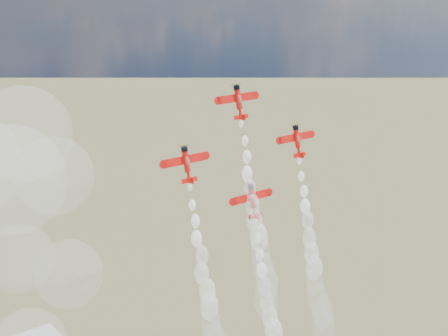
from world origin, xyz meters
TOP-DOWN VIEW (x-y plane):
  - plane_lead at (8.63, 8.47)m, footprint 10.71×3.96m
  - plane_left at (-7.16, 5.88)m, footprint 10.71×3.96m
  - plane_right at (24.42, 5.88)m, footprint 10.71×3.96m
  - plane_slot at (8.63, 3.29)m, footprint 10.71×3.96m
  - smoke_trail_lead at (8.68, -0.12)m, footprint 5.72×12.44m
  - smoke_trail_left at (-7.07, -2.69)m, footprint 5.56×12.68m
  - smoke_trail_right at (24.46, -2.85)m, footprint 5.31×13.04m

SIDE VIEW (x-z plane):
  - smoke_trail_right at x=24.46m, z-range 55.12..98.00m
  - smoke_trail_left at x=-7.07m, z-range 55.96..97.87m
  - smoke_trail_lead at x=8.68m, z-range 66.84..108.96m
  - plane_slot at x=8.63m, z-range 98.09..105.63m
  - plane_left at x=-7.16m, z-range 108.84..116.37m
  - plane_right at x=24.42m, z-range 108.84..116.37m
  - plane_lead at x=8.63m, z-range 119.58..127.12m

